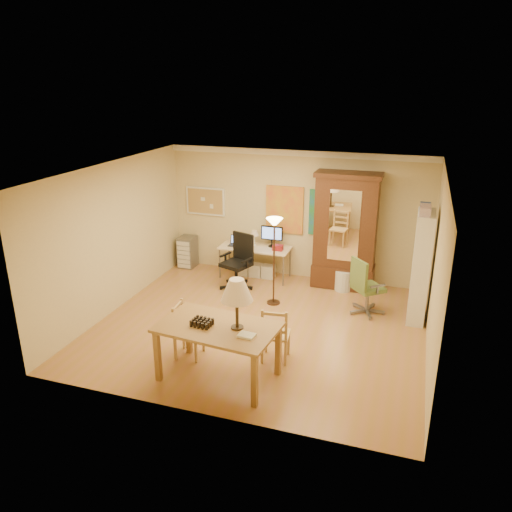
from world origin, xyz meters
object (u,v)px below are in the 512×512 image
(computer_desk, at_px, (257,259))
(armoire, at_px, (345,238))
(bookshelf, at_px, (421,267))
(office_chair_green, at_px, (366,299))
(office_chair_black, at_px, (237,274))
(dining_table, at_px, (225,317))

(computer_desk, height_order, armoire, armoire)
(bookshelf, bearing_deg, office_chair_green, -174.36)
(office_chair_black, bearing_deg, office_chair_green, -8.20)
(dining_table, xyz_separation_m, office_chair_black, (-0.97, 3.12, -0.68))
(dining_table, height_order, armoire, armoire)
(dining_table, bearing_deg, bookshelf, 48.25)
(office_chair_black, relative_size, bookshelf, 0.58)
(office_chair_green, bearing_deg, computer_desk, 156.37)
(armoire, bearing_deg, office_chair_green, -62.75)
(office_chair_black, height_order, bookshelf, bookshelf)
(dining_table, xyz_separation_m, computer_desk, (-0.78, 3.80, -0.56))
(computer_desk, xyz_separation_m, armoire, (1.84, 0.08, 0.61))
(computer_desk, xyz_separation_m, office_chair_green, (2.43, -1.06, -0.13))
(computer_desk, bearing_deg, bookshelf, -16.43)
(office_chair_green, bearing_deg, dining_table, -120.97)
(computer_desk, bearing_deg, armoire, 2.64)
(office_chair_green, bearing_deg, bookshelf, 5.64)
(bookshelf, bearing_deg, computer_desk, 163.57)
(armoire, bearing_deg, dining_table, -105.19)
(office_chair_green, xyz_separation_m, bookshelf, (0.88, 0.09, 0.69))
(bookshelf, bearing_deg, armoire, 144.21)
(computer_desk, relative_size, office_chair_green, 1.41)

